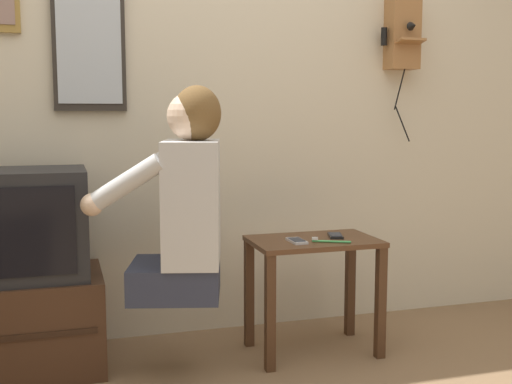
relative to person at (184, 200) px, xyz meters
The scene contains 10 objects.
wall_back 0.78m from the person, 81.29° to the left, with size 6.80×0.05×2.55m.
side_table 0.70m from the person, ahead, with size 0.57×0.36×0.52m.
person is the anchor object (origin of this frame).
tv_stand 0.90m from the person, 158.72° to the left, with size 0.71×0.49×0.41m.
television 0.71m from the person, 159.28° to the left, with size 0.56×0.42×0.45m.
wall_phone_antique 1.53m from the person, 20.83° to the left, with size 0.20×0.18×0.78m.
wall_mirror 0.92m from the person, 123.03° to the left, with size 0.32×0.03×0.65m.
cell_phone_held 0.55m from the person, ahead, with size 0.06×0.12×0.01m.
cell_phone_spare 0.75m from the person, ahead, with size 0.09×0.14×0.01m.
toothbrush 0.67m from the person, ahead, with size 0.16×0.09×0.02m.
Camera 1 is at (-0.55, -1.88, 1.09)m, focal length 45.00 mm.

